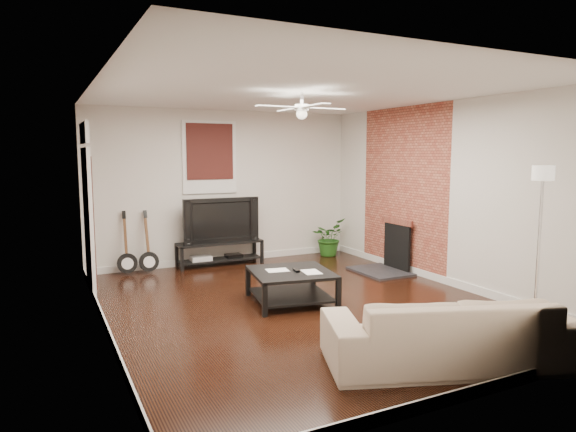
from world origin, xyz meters
TOP-DOWN VIEW (x-y plane):
  - room at (0.00, 0.00)m, footprint 5.01×6.01m
  - brick_accent at (2.49, 1.00)m, footprint 0.02×2.20m
  - fireplace at (2.20, 1.00)m, footprint 0.80×1.10m
  - window_back at (-0.30, 2.97)m, footprint 1.00×0.06m
  - door_left at (-2.46, 1.90)m, footprint 0.08×1.00m
  - tv_stand at (-0.20, 2.78)m, footprint 1.55×0.41m
  - tv at (-0.20, 2.80)m, footprint 1.39×0.18m
  - coffee_table at (-0.09, 0.12)m, footprint 1.21×1.21m
  - sofa at (0.34, -2.36)m, footprint 2.49×1.65m
  - floor_lamp at (1.69, -2.26)m, footprint 0.40×0.40m
  - potted_plant at (2.02, 2.67)m, footprint 0.87×0.85m
  - guitar_left at (-1.83, 2.75)m, footprint 0.34×0.25m
  - guitar_right at (-1.48, 2.72)m, footprint 0.35×0.25m
  - ceiling_fan at (0.00, 0.00)m, footprint 1.24×1.24m

SIDE VIEW (x-z plane):
  - tv_stand at x=-0.20m, z-range 0.00..0.43m
  - coffee_table at x=-0.09m, z-range 0.00..0.44m
  - sofa at x=0.34m, z-range 0.00..0.68m
  - potted_plant at x=2.02m, z-range 0.00..0.73m
  - fireplace at x=2.20m, z-range 0.00..0.92m
  - guitar_left at x=-1.83m, z-range 0.00..1.08m
  - guitar_right at x=-1.48m, z-range 0.00..1.08m
  - tv at x=-0.20m, z-range 0.43..1.23m
  - floor_lamp at x=1.69m, z-range 0.00..1.90m
  - door_left at x=-2.46m, z-range 0.00..2.50m
  - room at x=0.00m, z-range 0.00..2.80m
  - brick_accent at x=2.49m, z-range 0.00..2.80m
  - window_back at x=-0.30m, z-range 1.30..2.60m
  - ceiling_fan at x=0.00m, z-range 2.44..2.76m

